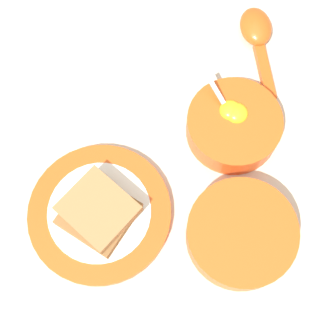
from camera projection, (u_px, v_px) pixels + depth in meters
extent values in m
plane|color=beige|center=(187.00, 142.00, 0.77)|extent=(3.00, 3.00, 0.00)
cylinder|color=#DB5119|center=(233.00, 126.00, 0.76)|extent=(0.15, 0.15, 0.05)
cylinder|color=white|center=(234.00, 124.00, 0.75)|extent=(0.12, 0.12, 0.02)
ellipsoid|color=yellow|center=(237.00, 113.00, 0.74)|extent=(0.04, 0.04, 0.02)
ellipsoid|color=yellow|center=(230.00, 110.00, 0.74)|extent=(0.04, 0.04, 0.02)
cylinder|color=black|center=(228.00, 114.00, 0.74)|extent=(0.04, 0.04, 0.00)
ellipsoid|color=silver|center=(229.00, 113.00, 0.74)|extent=(0.03, 0.02, 0.01)
cube|color=silver|center=(215.00, 88.00, 0.73)|extent=(0.05, 0.01, 0.03)
cylinder|color=#DB5119|center=(100.00, 213.00, 0.73)|extent=(0.22, 0.22, 0.02)
cylinder|color=white|center=(99.00, 212.00, 0.72)|extent=(0.16, 0.16, 0.00)
cube|color=brown|center=(99.00, 214.00, 0.71)|extent=(0.12, 0.12, 0.02)
cube|color=#9E7042|center=(98.00, 209.00, 0.69)|extent=(0.11, 0.10, 0.02)
ellipsoid|color=#DB5119|center=(256.00, 27.00, 0.82)|extent=(0.09, 0.09, 0.03)
cube|color=#DB5119|center=(264.00, 72.00, 0.81)|extent=(0.10, 0.07, 0.02)
cylinder|color=#DB5119|center=(241.00, 234.00, 0.70)|extent=(0.16, 0.16, 0.05)
cylinder|color=white|center=(242.00, 232.00, 0.69)|extent=(0.13, 0.13, 0.01)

